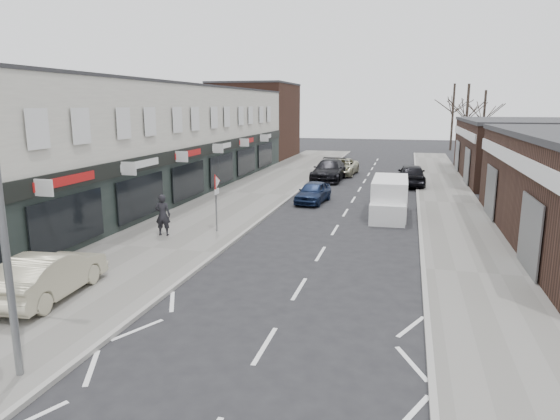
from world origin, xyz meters
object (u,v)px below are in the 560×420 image
Objects in this scene: white_van at (390,198)px; sedan_on_pavement at (49,274)px; parked_car_left_a at (313,192)px; parked_car_left_c at (342,167)px; warning_sign at (217,186)px; parked_car_left_b at (329,170)px; street_lamp at (3,167)px; parked_car_right_a at (391,186)px; pedestrian at (163,215)px; parked_car_right_b at (411,175)px.

sedan_on_pavement is (-9.44, -14.69, -0.12)m from white_van.
parked_car_left_c is (0.07, 12.64, 0.05)m from parked_car_left_a.
warning_sign is 17.86m from parked_car_left_b.
street_lamp is at bearing -91.95° from parked_car_left_b.
parked_car_left_c reaches higher than parked_car_right_a.
parked_car_right_b is at bearing -131.45° from pedestrian.
warning_sign is at bearing -94.98° from parked_car_left_c.
parked_car_left_a is 0.76× the size of parked_car_left_c.
warning_sign reaches higher than parked_car_right_b.
street_lamp is at bearing 80.35° from parked_car_right_a.
parked_car_right_b is (5.77, 8.10, 0.17)m from parked_car_left_a.
sedan_on_pavement is at bearing -97.93° from parked_car_left_b.
parked_car_right_a is 0.86× the size of parked_car_right_b.
sedan_on_pavement is 22.38m from parked_car_right_a.
sedan_on_pavement is at bearing -99.78° from parked_car_left_a.
white_van is 10.69m from parked_car_right_b.
pedestrian is at bearing -147.26° from warning_sign.
warning_sign is at bearing 92.84° from street_lamp.
parked_car_right_a is at bearing 90.86° from white_van.
parked_car_right_a is (-0.15, 5.67, -0.26)m from white_van.
warning_sign is 18.69m from parked_car_right_b.
warning_sign is at bearing -157.70° from pedestrian.
sedan_on_pavement is (-1.93, -8.81, -1.38)m from warning_sign.
white_van is 11.97m from pedestrian.
parked_car_right_a is at bearing -119.14° from sedan_on_pavement.
warning_sign is 0.71× the size of parked_car_left_a.
white_van is 1.07× the size of parked_car_right_b.
parked_car_left_b is (-0.49, 9.24, 0.16)m from parked_car_left_a.
parked_car_right_b is at bearing 83.19° from white_van.
parked_car_left_b is (2.40, 17.64, -1.40)m from warning_sign.
parked_car_left_a is at bearing 40.98° from parked_car_right_a.
pedestrian reaches higher than parked_car_left_c.
pedestrian is (-2.05, -1.32, -1.16)m from warning_sign.
parked_car_left_a is at bearing -87.27° from parked_car_left_c.
sedan_on_pavement is 0.77× the size of parked_car_left_b.
parked_car_left_a is (4.95, 9.72, -0.40)m from pedestrian.
street_lamp is 30.73m from parked_car_left_b.
white_van reaches higher than sedan_on_pavement.
parked_car_left_a is 0.92× the size of parked_car_right_a.
white_van is 5.27m from parked_car_left_a.
street_lamp reaches higher than parked_car_left_a.
parked_car_left_a is at bearing 83.92° from street_lamp.
street_lamp is 34.15m from parked_car_left_c.
parked_car_right_b is (10.71, 17.82, -0.23)m from pedestrian.
street_lamp is at bearing -90.90° from parked_car_left_c.
parked_car_left_c is (2.33, 33.85, -3.93)m from street_lamp.
street_lamp is 20.24m from white_van.
parked_car_left_b is (1.77, 30.44, -3.82)m from street_lamp.
street_lamp is 1.44× the size of parked_car_left_b.
pedestrian is 0.39× the size of parked_car_right_b.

